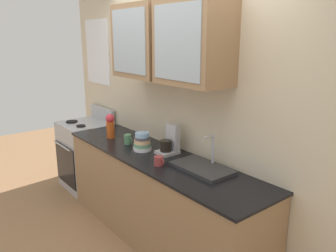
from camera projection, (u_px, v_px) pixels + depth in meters
The scene contains 10 objects.
ground_plane at pixel (157, 237), 3.52m from camera, with size 10.00×10.00×0.00m, color #936B47.
back_wall_unit at pixel (181, 97), 3.34m from camera, with size 4.47×0.48×2.55m.
counter at pixel (157, 198), 3.40m from camera, with size 2.56×0.64×0.90m.
stove_range at pixel (86, 155), 4.63m from camera, with size 0.64×0.63×1.08m.
sink_faucet at pixel (202, 167), 2.94m from camera, with size 0.55×0.32×0.29m.
bowl_stack at pixel (142, 142), 3.43m from camera, with size 0.19×0.19×0.18m.
vase at pixel (110, 125), 3.84m from camera, with size 0.10×0.10×0.28m.
cup_near_sink at pixel (159, 161), 3.03m from camera, with size 0.12×0.09×0.08m.
cup_near_bowls at pixel (128, 139), 3.63m from camera, with size 0.12×0.08×0.10m.
coffee_maker at pixel (170, 143), 3.33m from camera, with size 0.17×0.20×0.29m.
Camera 1 is at (2.51, -1.84, 2.02)m, focal length 36.33 mm.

